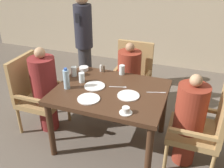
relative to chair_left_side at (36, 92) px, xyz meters
The scene contains 22 objects.
ground_plane 1.16m from the chair_left_side, ahead, with size 16.00×16.00×0.00m, color #60564C.
dining_table 1.04m from the chair_left_side, ahead, with size 1.24×0.97×0.75m.
chair_left_side is the anchor object (origin of this frame).
diner_in_left_chair 0.17m from the chair_left_side, ahead, with size 0.32×0.32×1.15m.
chair_far_side 1.37m from the chair_left_side, 41.03° to the left, with size 0.53×0.53×0.99m.
diner_in_far_chair 1.28m from the chair_left_side, 35.89° to the left, with size 0.32×0.32×1.07m.
chair_right_side 2.07m from the chair_left_side, ahead, with size 0.53×0.53×0.99m.
diner_in_right_chair 1.92m from the chair_left_side, ahead, with size 0.32×0.32×1.09m.
standing_host 1.20m from the chair_left_side, 81.75° to the left, with size 0.28×0.32×1.65m.
plate_main_left 0.87m from the chair_left_side, ahead, with size 0.24×0.24×0.01m.
plate_main_right 1.29m from the chair_left_side, ahead, with size 0.24×0.24×0.01m.
plate_dessert_center 0.96m from the chair_left_side, 16.78° to the right, with size 0.24×0.24×0.01m.
teacup_with_saucer 1.40m from the chair_left_side, 15.66° to the right, with size 0.13×0.13×0.06m.
bowl_small 0.69m from the chair_left_side, 35.73° to the left, with size 0.12×0.12×0.04m.
water_bottle 0.67m from the chair_left_side, 13.37° to the right, with size 0.07×0.07×0.25m.
glass_tall_near 0.59m from the chair_left_side, 20.36° to the left, with size 0.07×0.07×0.12m.
glass_tall_mid 1.15m from the chair_left_side, 22.61° to the left, with size 0.07×0.07×0.12m.
glass_tall_far 0.71m from the chair_left_side, ahead, with size 0.07×0.07×0.12m.
salt_shaker 0.90m from the chair_left_side, 28.77° to the left, with size 0.03×0.03×0.09m.
pepper_shaker 0.93m from the chair_left_side, 27.56° to the left, with size 0.03×0.03×0.09m.
fork_beside_plate 1.14m from the chair_left_side, ahead, with size 0.20×0.07×0.00m.
knife_beside_plate 1.56m from the chair_left_side, ahead, with size 0.20×0.08×0.00m.
Camera 1 is at (0.85, -2.28, 2.14)m, focal length 40.00 mm.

